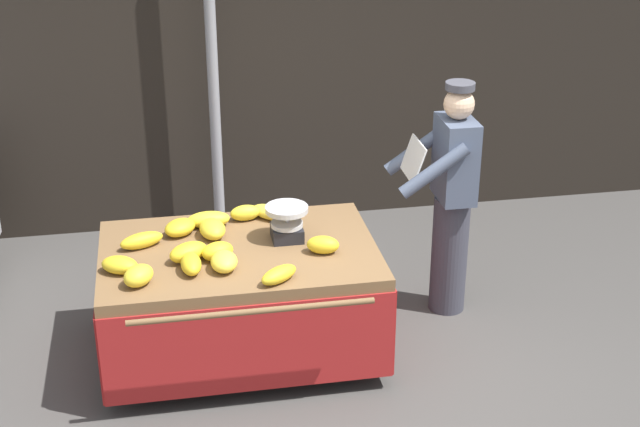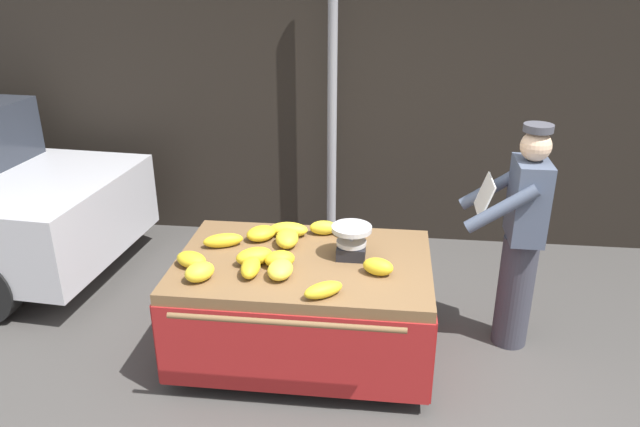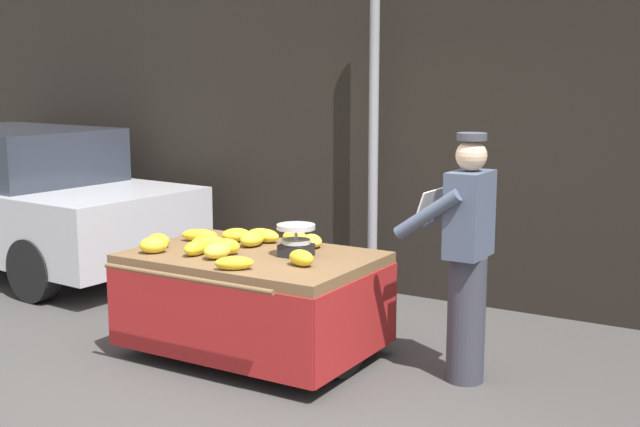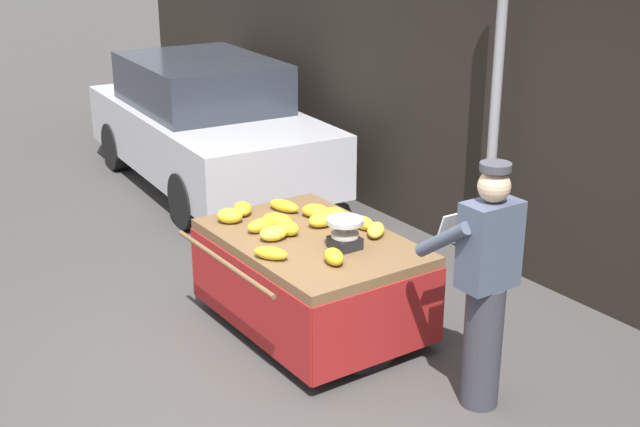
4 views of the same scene
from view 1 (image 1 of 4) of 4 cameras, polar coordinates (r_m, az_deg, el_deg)
ground_plane at (r=5.92m, az=0.60°, el=-10.90°), size 60.00×60.00×0.00m
back_wall at (r=7.77m, az=-3.38°, el=11.94°), size 16.00×0.24×3.51m
street_pole at (r=7.43m, az=-6.72°, el=9.09°), size 0.09×0.09×2.97m
banana_cart at (r=5.99m, az=-5.02°, el=-3.95°), size 1.80×1.39×0.79m
weighing_scale at (r=5.95m, az=-2.08°, el=-0.59°), size 0.28×0.28×0.24m
banana_bunch_0 at (r=5.47m, az=-2.57°, el=-3.83°), size 0.28×0.25×0.09m
banana_bunch_1 at (r=5.80m, az=0.18°, el=-1.96°), size 0.23×0.18×0.11m
banana_bunch_2 at (r=5.98m, az=-11.05°, el=-1.66°), size 0.31×0.21×0.10m
banana_bunch_3 at (r=5.53m, az=-11.24°, el=-3.82°), size 0.25×0.26×0.12m
banana_bunch_4 at (r=6.27m, az=-4.68°, el=0.04°), size 0.22×0.14×0.11m
banana_bunch_5 at (r=5.75m, az=-6.40°, el=-2.36°), size 0.24×0.20×0.12m
banana_bunch_6 at (r=5.76m, az=-8.20°, el=-2.39°), size 0.30×0.25×0.12m
banana_bunch_7 at (r=6.29m, az=-3.20°, el=0.08°), size 0.28×0.28×0.09m
banana_bunch_8 at (r=6.11m, az=-8.71°, el=-0.86°), size 0.28×0.27×0.11m
banana_bunch_9 at (r=6.20m, az=-6.97°, el=-0.38°), size 0.29×0.14×0.11m
banana_bunch_10 at (r=6.05m, az=-6.72°, el=-0.97°), size 0.19×0.26×0.12m
banana_bunch_11 at (r=5.70m, az=-12.38°, el=-3.15°), size 0.27×0.24×0.10m
banana_bunch_12 at (r=5.63m, az=-8.04°, el=-3.12°), size 0.13×0.25×0.11m
banana_bunch_13 at (r=5.62m, az=-5.99°, el=-3.00°), size 0.18×0.24×0.11m
vendor_person at (r=6.46m, az=8.14°, el=0.92°), size 0.58×0.52×1.71m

